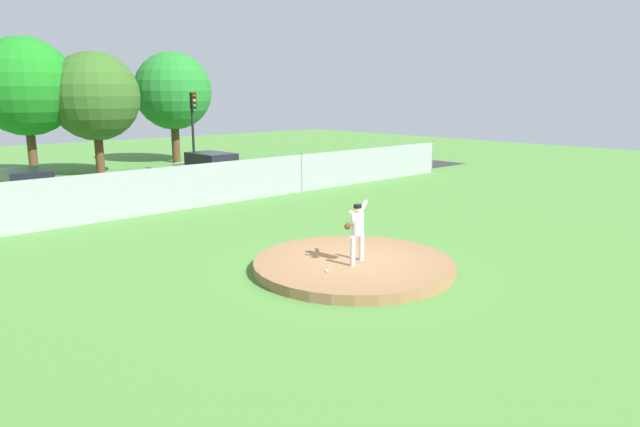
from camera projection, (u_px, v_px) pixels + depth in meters
ground_plane at (227, 229)px, 18.87m from camera, size 80.00×80.00×0.00m
asphalt_strip at (124, 196)px, 25.02m from camera, size 44.00×7.00×0.01m
pitchers_mound at (353, 265)px, 14.50m from camera, size 5.23×5.23×0.26m
pitcher_youth at (357, 227)px, 14.03m from camera, size 0.82×0.34×1.59m
baseball at (327, 271)px, 13.48m from camera, size 0.07×0.07×0.07m
chainlink_fence at (170, 189)px, 21.58m from camera, size 33.65×0.07×1.87m
parked_car_white at (212, 170)px, 27.91m from camera, size 2.01×4.50×1.65m
parked_car_teal at (28, 190)px, 22.27m from camera, size 1.98×4.34×1.57m
traffic_cone_orange at (69, 196)px, 23.71m from camera, size 0.40×0.40×0.55m
traffic_light_far at (193, 119)px, 31.17m from camera, size 0.28×0.46×4.61m
tree_broad_left at (25, 87)px, 29.30m from camera, size 5.17×5.17×7.50m
tree_bushy_near at (95, 97)px, 30.49m from camera, size 4.84×4.84×6.82m
tree_slender_far at (173, 91)px, 36.69m from camera, size 5.07×5.07×7.27m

